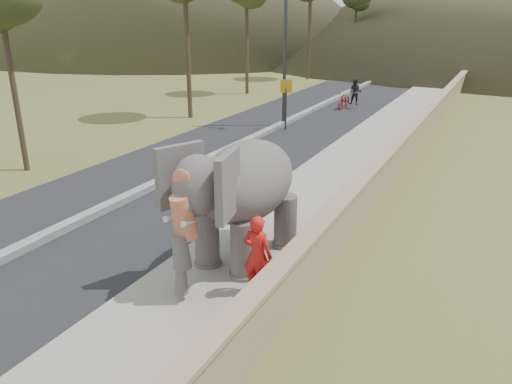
# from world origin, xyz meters

# --- Properties ---
(ground) EXTENTS (160.00, 160.00, 0.00)m
(ground) POSITION_xyz_m (0.00, 0.00, 0.00)
(ground) COLOR olive
(ground) RESTS_ON ground
(road) EXTENTS (7.00, 120.00, 0.03)m
(road) POSITION_xyz_m (-5.00, 10.00, 0.01)
(road) COLOR black
(road) RESTS_ON ground
(median) EXTENTS (0.35, 120.00, 0.22)m
(median) POSITION_xyz_m (-5.00, 10.00, 0.11)
(median) COLOR black
(median) RESTS_ON ground
(walkway) EXTENTS (3.00, 120.00, 0.15)m
(walkway) POSITION_xyz_m (0.00, 10.00, 0.07)
(walkway) COLOR #9E9687
(walkway) RESTS_ON ground
(parapet) EXTENTS (0.30, 120.00, 1.10)m
(parapet) POSITION_xyz_m (1.65, 10.00, 0.55)
(parapet) COLOR tan
(parapet) RESTS_ON ground
(lamppost) EXTENTS (1.76, 0.36, 8.00)m
(lamppost) POSITION_xyz_m (-4.69, 15.48, 4.87)
(lamppost) COLOR #2C2B30
(lamppost) RESTS_ON ground
(signboard) EXTENTS (0.60, 0.08, 2.40)m
(signboard) POSITION_xyz_m (-4.50, 14.58, 1.64)
(signboard) COLOR #2D2D33
(signboard) RESTS_ON ground
(elephant_and_man) EXTENTS (2.43, 4.05, 2.80)m
(elephant_and_man) POSITION_xyz_m (0.02, 2.06, 1.54)
(elephant_and_man) COLOR #66605C
(elephant_and_man) RESTS_ON ground
(motorcyclist) EXTENTS (1.33, 1.87, 1.75)m
(motorcyclist) POSITION_xyz_m (-3.48, 21.28, 0.67)
(motorcyclist) COLOR maroon
(motorcyclist) RESTS_ON ground
(trees) EXTENTS (48.98, 45.02, 9.08)m
(trees) POSITION_xyz_m (-1.01, 27.60, 4.00)
(trees) COLOR #473828
(trees) RESTS_ON ground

